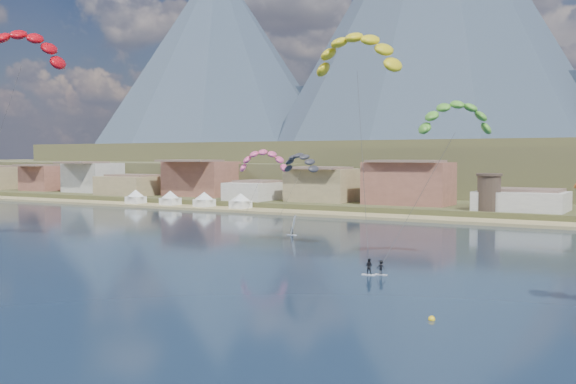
{
  "coord_description": "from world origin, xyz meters",
  "views": [
    {
      "loc": [
        44.22,
        -43.33,
        14.68
      ],
      "look_at": [
        0.0,
        32.0,
        10.0
      ],
      "focal_mm": 42.71,
      "sensor_mm": 36.0,
      "label": 1
    }
  ],
  "objects": [
    {
      "name": "beach",
      "position": [
        0.0,
        106.0,
        0.25
      ],
      "size": [
        2200.0,
        12.0,
        0.9
      ],
      "color": "tan",
      "rests_on": "ground"
    },
    {
      "name": "town",
      "position": [
        -40.0,
        122.0,
        8.0
      ],
      "size": [
        400.0,
        24.0,
        12.0
      ],
      "color": "silver",
      "rests_on": "ground"
    },
    {
      "name": "buoy",
      "position": [
        24.77,
        15.11,
        0.1
      ],
      "size": [
        0.61,
        0.61,
        0.61
      ],
      "color": "yellow",
      "rests_on": "ground"
    },
    {
      "name": "kitesurfer_green",
      "position": [
        17.3,
        46.13,
        20.19
      ],
      "size": [
        11.51,
        16.64,
        23.97
      ],
      "color": "silver",
      "rests_on": "ground"
    },
    {
      "name": "beach_tents",
      "position": [
        -76.25,
        106.0,
        3.71
      ],
      "size": [
        43.4,
        6.4,
        5.0
      ],
      "color": "white",
      "rests_on": "ground"
    },
    {
      "name": "distant_kite_dark",
      "position": [
        -15.8,
        63.4,
        13.96
      ],
      "size": [
        8.24,
        6.45,
        16.76
      ],
      "color": "#262626",
      "rests_on": "ground"
    },
    {
      "name": "ground",
      "position": [
        0.0,
        0.0,
        0.0
      ],
      "size": [
        2400.0,
        2400.0,
        0.0
      ],
      "primitive_type": "plane",
      "color": "black",
      "rests_on": "ground"
    },
    {
      "name": "windsurfer",
      "position": [
        -18.61,
        65.29,
        1.16
      ],
      "size": [
        2.14,
        2.35,
        3.66
      ],
      "color": "silver",
      "rests_on": "ground"
    },
    {
      "name": "kitesurfer_red",
      "position": [
        -45.79,
        28.12,
        31.94
      ],
      "size": [
        14.26,
        20.4,
        35.95
      ],
      "color": "silver",
      "rests_on": "ground"
    },
    {
      "name": "watchtower",
      "position": [
        5.0,
        114.0,
        6.37
      ],
      "size": [
        5.82,
        5.82,
        8.6
      ],
      "color": "#47382D",
      "rests_on": "ground"
    },
    {
      "name": "distant_kite_pink",
      "position": [
        -30.24,
        73.72,
        14.35
      ],
      "size": [
        11.03,
        7.82,
        17.78
      ],
      "color": "#262626",
      "rests_on": "ground"
    },
    {
      "name": "kitesurfer_yellow",
      "position": [
        3.4,
        45.49,
        29.78
      ],
      "size": [
        14.73,
        15.08,
        33.69
      ],
      "color": "silver",
      "rests_on": "ground"
    }
  ]
}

